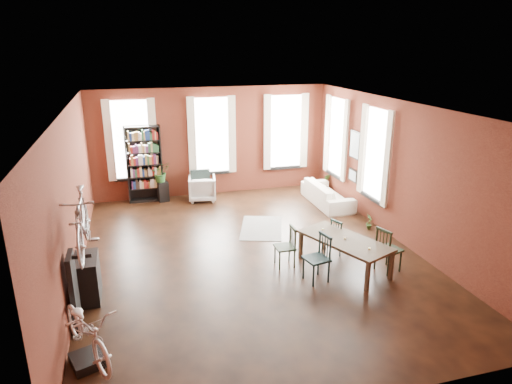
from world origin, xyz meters
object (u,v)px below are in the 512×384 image
object	(u,v)px
dining_chair_c	(389,249)
bookshelf	(144,164)
cream_sofa	(328,190)
bike_trainer	(89,360)
bicycle_floor	(84,306)
dining_chair_b	(285,247)
white_armchair	(202,187)
dining_table	(344,254)
dining_chair_a	(316,259)
console_table	(88,278)
dining_chair_d	(340,236)
plant_stand	(163,191)

from	to	relation	value
dining_chair_c	bookshelf	xyz separation A→B (m)	(-4.47, 5.72, 0.63)
cream_sofa	bike_trainer	bearing A→B (deg)	131.35
dining_chair_c	bike_trainer	distance (m)	5.82
bookshelf	bicycle_floor	bearing A→B (deg)	-99.20
bookshelf	bicycle_floor	size ratio (longest dim) A/B	1.35
dining_chair_b	white_armchair	xyz separation A→B (m)	(-0.95, 4.60, -0.03)
dining_table	white_armchair	bearing A→B (deg)	89.51
dining_chair_a	bike_trainer	xyz separation A→B (m)	(-4.08, -1.37, -0.40)
console_table	bicycle_floor	bearing A→B (deg)	-86.09
white_armchair	bookshelf	bearing A→B (deg)	-4.57
console_table	dining_chair_c	bearing A→B (deg)	-5.18
bicycle_floor	dining_chair_a	bearing A→B (deg)	-5.18
dining_chair_b	dining_chair_c	xyz separation A→B (m)	(1.94, -0.75, 0.04)
dining_table	console_table	bearing A→B (deg)	154.73
bicycle_floor	dining_chair_d	bearing A→B (deg)	1.40
dining_chair_b	bicycle_floor	size ratio (longest dim) A/B	0.52
dining_chair_b	bike_trainer	size ratio (longest dim) A/B	1.79
bicycle_floor	bookshelf	bearing A→B (deg)	56.80
bicycle_floor	bike_trainer	bearing A→B (deg)	137.19
bike_trainer	dining_chair_a	bearing A→B (deg)	18.60
cream_sofa	white_armchair	bearing A→B (deg)	68.50
cream_sofa	bicycle_floor	world-z (taller)	bicycle_floor
dining_chair_c	white_armchair	distance (m)	6.08
dining_chair_c	cream_sofa	distance (m)	4.05
white_armchair	cream_sofa	size ratio (longest dim) A/B	0.38
dining_table	white_armchair	size ratio (longest dim) A/B	2.41
dining_chair_d	console_table	distance (m)	5.21
dining_chair_c	console_table	bearing A→B (deg)	68.15
bookshelf	bicycle_floor	xyz separation A→B (m)	(-1.15, -7.10, -0.15)
dining_chair_c	console_table	size ratio (longest dim) A/B	1.16
dining_chair_a	dining_chair_c	distance (m)	1.56
white_armchair	plant_stand	xyz separation A→B (m)	(-1.12, 0.22, -0.10)
bike_trainer	console_table	distance (m)	1.92
dining_table	bicycle_floor	bearing A→B (deg)	176.54
dining_chair_b	bookshelf	world-z (taller)	bookshelf
dining_chair_b	bike_trainer	distance (m)	4.28
dining_table	console_table	world-z (taller)	console_table
dining_chair_b	plant_stand	world-z (taller)	dining_chair_b
dining_chair_a	bookshelf	bearing A→B (deg)	-164.43
dining_chair_a	cream_sofa	world-z (taller)	dining_chair_a
dining_chair_c	bicycle_floor	world-z (taller)	bicycle_floor
cream_sofa	bike_trainer	xyz separation A→B (m)	(-6.12, -5.39, -0.34)
dining_table	dining_chair_c	bearing A→B (deg)	-43.85
dining_chair_d	bike_trainer	xyz separation A→B (m)	(-5.08, -2.39, -0.32)
dining_chair_b	bike_trainer	world-z (taller)	dining_chair_b
dining_chair_b	bookshelf	bearing A→B (deg)	-152.76
dining_chair_d	white_armchair	bearing A→B (deg)	7.55
cream_sofa	bicycle_floor	xyz separation A→B (m)	(-6.10, -5.40, 0.55)
cream_sofa	dining_chair_a	bearing A→B (deg)	153.06
cream_sofa	bike_trainer	world-z (taller)	cream_sofa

